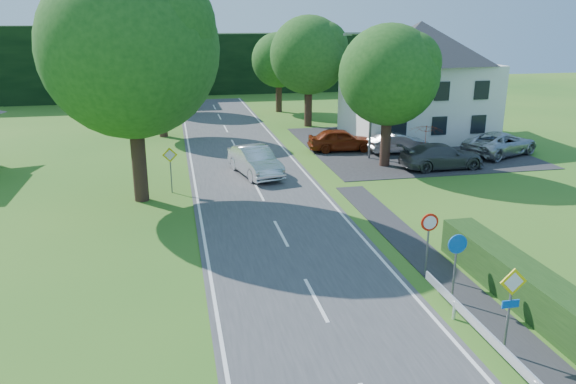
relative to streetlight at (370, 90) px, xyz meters
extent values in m
cube|color=#3C3C3F|center=(-8.06, -10.00, -4.44)|extent=(7.00, 80.00, 0.04)
cube|color=#252528|center=(3.94, 3.00, -4.44)|extent=(14.00, 16.00, 0.04)
cube|color=white|center=(-11.31, -10.00, -4.42)|extent=(0.12, 80.00, 0.01)
cube|color=white|center=(-4.81, -10.00, -4.42)|extent=(0.12, 80.00, 0.01)
cube|color=black|center=(-0.06, 36.00, -0.96)|extent=(30.00, 5.00, 7.00)
cube|color=white|center=(5.94, 6.00, -1.66)|extent=(10.00, 8.00, 5.60)
pyramid|color=#242529|center=(5.94, 6.00, 2.64)|extent=(10.60, 8.40, 3.00)
cylinder|color=slate|center=(0.14, 0.00, -0.46)|extent=(0.16, 0.16, 8.00)
cylinder|color=slate|center=(-0.66, 0.00, 3.44)|extent=(1.70, 0.10, 0.10)
cube|color=slate|center=(-1.56, 0.00, 3.39)|extent=(0.50, 0.18, 0.12)
cylinder|color=slate|center=(-3.76, -22.00, -3.26)|extent=(0.07, 0.07, 2.40)
cube|color=yellow|center=(-3.76, -22.03, -2.26)|extent=(0.78, 0.04, 0.78)
cube|color=white|center=(-3.76, -22.03, -2.26)|extent=(0.57, 0.05, 0.57)
cube|color=blue|center=(-3.76, -22.03, -2.91)|extent=(0.50, 0.04, 0.22)
cylinder|color=slate|center=(-3.76, -19.00, -3.36)|extent=(0.07, 0.07, 2.20)
cylinder|color=blue|center=(-3.76, -19.03, -2.41)|extent=(0.64, 0.04, 0.64)
cylinder|color=slate|center=(-3.76, -17.00, -3.36)|extent=(0.07, 0.07, 2.20)
cylinder|color=red|center=(-3.76, -17.03, -2.41)|extent=(0.64, 0.04, 0.64)
cylinder|color=white|center=(-3.76, -17.05, -2.41)|extent=(0.48, 0.04, 0.48)
cylinder|color=slate|center=(-12.56, -5.00, -3.36)|extent=(0.07, 0.07, 2.20)
cube|color=yellow|center=(-12.56, -5.03, -2.41)|extent=(0.78, 0.04, 0.78)
cube|color=white|center=(-12.56, -5.03, -2.41)|extent=(0.57, 0.05, 0.57)
imported|color=silver|center=(-7.76, -2.60, -3.59)|extent=(2.81, 5.29, 1.66)
imported|color=black|center=(-8.02, 0.83, -3.94)|extent=(1.08, 1.94, 0.97)
imported|color=maroon|center=(-1.06, 2.44, -3.66)|extent=(4.60, 2.09, 1.53)
imported|color=#BAB9BF|center=(2.56, 1.00, -3.75)|extent=(4.16, 1.61, 1.35)
imported|color=#444549|center=(3.56, -3.34, -3.67)|extent=(5.29, 2.34, 1.51)
imported|color=#AFB0B7|center=(9.02, -0.92, -3.65)|extent=(6.15, 4.57, 1.55)
imported|color=#C63E0F|center=(4.08, 0.08, -3.41)|extent=(2.92, 2.94, 2.02)
camera|label=1|loc=(-12.27, -33.93, 4.39)|focal=35.00mm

